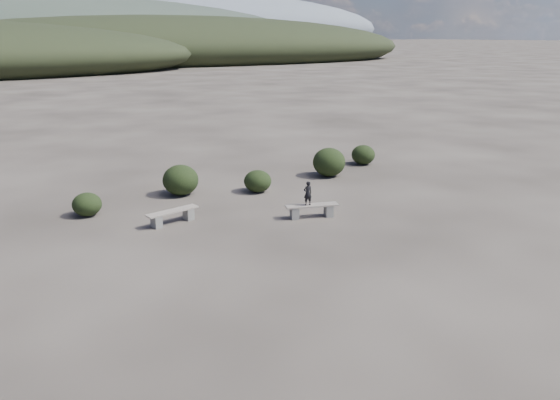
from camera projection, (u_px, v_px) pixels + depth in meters
ground at (359, 271)px, 14.39m from camera, size 1200.00×1200.00×0.00m
bench_left at (173, 215)px, 17.95m from camera, size 1.85×0.75×0.45m
bench_right at (312, 210)px, 18.54m from camera, size 1.85×0.88×0.45m
seated_person at (308, 193)px, 18.33m from camera, size 0.33×0.24×0.83m
shrub_a at (87, 204)px, 18.69m from camera, size 0.99×0.99×0.81m
shrub_b at (181, 180)px, 21.09m from camera, size 1.38×1.38×1.18m
shrub_c at (258, 181)px, 21.54m from camera, size 1.09×1.09×0.87m
shrub_d at (329, 162)px, 23.91m from camera, size 1.43×1.43×1.25m
shrub_e at (363, 155)px, 26.14m from camera, size 1.12×1.12×0.93m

